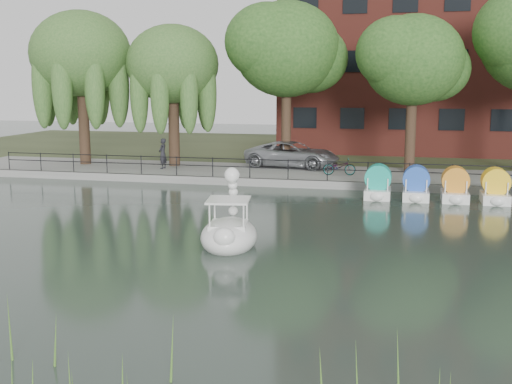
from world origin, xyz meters
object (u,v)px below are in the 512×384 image
(swan_boat, at_px, (229,230))
(minivan, at_px, (292,153))
(bicycle, at_px, (339,166))
(pedestrian, at_px, (163,151))

(swan_boat, bearing_deg, minivan, 83.87)
(bicycle, bearing_deg, minivan, 41.85)
(minivan, bearing_deg, bicycle, -122.16)
(minivan, height_order, bicycle, minivan)
(minivan, relative_size, pedestrian, 3.12)
(bicycle, bearing_deg, swan_boat, 163.43)
(bicycle, distance_m, swan_boat, 14.32)
(pedestrian, distance_m, swan_boat, 16.48)
(bicycle, height_order, swan_boat, swan_boat)
(bicycle, relative_size, swan_boat, 0.55)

